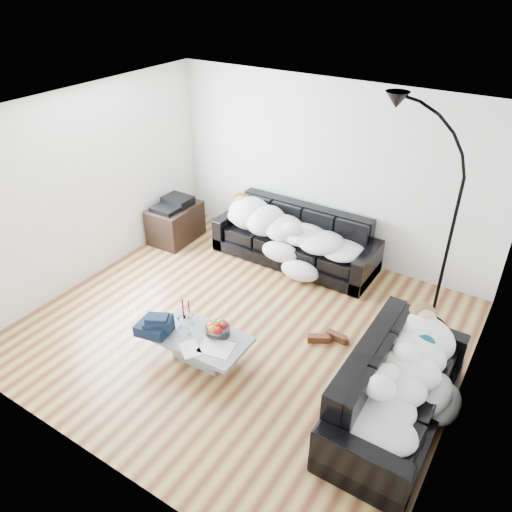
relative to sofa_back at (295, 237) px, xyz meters
The scene contains 24 objects.
ground 1.81m from the sofa_back, 82.07° to the right, with size 5.00×5.00×0.00m, color brown.
wall_back 1.06m from the sofa_back, 64.22° to the left, with size 5.00×0.02×2.60m, color silver.
wall_left 2.99m from the sofa_back, 142.26° to the right, with size 0.02×4.50×2.60m, color silver.
wall_right 3.37m from the sofa_back, 32.48° to the right, with size 0.02×4.50×2.60m, color silver.
ceiling 2.82m from the sofa_back, 82.07° to the right, with size 5.00×5.00×0.00m, color white.
sofa_back is the anchor object (origin of this frame).
sofa_right 3.08m from the sofa_back, 42.53° to the right, with size 2.02×0.87×0.82m, color black.
sleeper_back 0.23m from the sofa_back, 90.00° to the right, with size 2.06×0.71×0.41m, color white, non-canonical shape.
sleeper_right 3.08m from the sofa_back, 42.53° to the right, with size 1.73×0.73×0.42m, color white, non-canonical shape.
teal_cushion 2.66m from the sofa_back, 33.39° to the right, with size 0.36×0.30×0.20m, color #093745.
coffee_table 2.44m from the sofa_back, 86.74° to the right, with size 1.07×0.63×0.31m, color #939699.
fruit_bowl 2.31m from the sofa_back, 83.13° to the right, with size 0.28×0.28×0.17m, color white.
wine_glass_a 2.30m from the sofa_back, 92.12° to the right, with size 0.07×0.07×0.16m, color white.
wine_glass_b 2.42m from the sofa_back, 93.76° to the right, with size 0.07×0.07×0.17m, color white.
wine_glass_c 2.47m from the sofa_back, 89.90° to the right, with size 0.07×0.07×0.16m, color white.
candle_left 2.27m from the sofa_back, 96.16° to the right, with size 0.05×0.05×0.26m, color maroon.
candle_right 2.23m from the sofa_back, 94.88° to the right, with size 0.04×0.04×0.24m, color maroon.
newspaper_a 2.51m from the sofa_back, 81.01° to the right, with size 0.36×0.28×0.01m, color silver.
newspaper_b 2.66m from the sofa_back, 86.34° to the right, with size 0.28×0.20×0.01m, color silver.
navy_jacket 2.66m from the sofa_back, 96.81° to the right, with size 0.39×0.33×0.20m, color black, non-canonical shape.
shoes 1.87m from the sofa_back, 48.96° to the right, with size 0.43×0.31×0.10m, color #472311, non-canonical shape.
av_cabinet 1.98m from the sofa_back, 167.33° to the right, with size 0.57×0.83×0.57m, color black.
stereo 1.99m from the sofa_back, 167.33° to the right, with size 0.44×0.34×0.13m, color black.
floor_lamp 2.36m from the sofa_back, 11.04° to the right, with size 0.88×0.35×2.41m, color black, non-canonical shape.
Camera 1 is at (2.72, -3.95, 3.98)m, focal length 35.00 mm.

